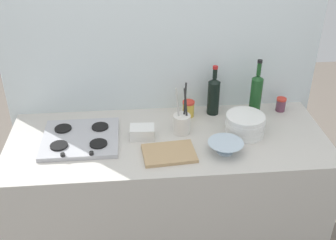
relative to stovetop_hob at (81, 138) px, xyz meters
name	(u,v)px	position (x,y,z in m)	size (l,w,h in m)	color
counter_block	(168,199)	(0.49, -0.02, -0.46)	(1.80, 0.70, 0.90)	beige
backsplash_panel	(162,55)	(0.49, 0.36, 0.33)	(1.90, 0.06, 2.49)	silver
stovetop_hob	(81,138)	(0.00, 0.00, 0.00)	(0.42, 0.38, 0.04)	#B2B2B7
plate_stack	(245,125)	(0.93, -0.01, 0.05)	(0.22, 0.22, 0.12)	white
wine_bottle_leftmost	(214,95)	(0.79, 0.24, 0.11)	(0.07, 0.07, 0.31)	black
wine_bottle_mid_left	(256,95)	(1.03, 0.18, 0.13)	(0.07, 0.07, 0.37)	#19471E
mixing_bowl	(225,147)	(0.78, -0.18, 0.02)	(0.19, 0.19, 0.06)	silver
butter_dish	(142,132)	(0.34, 0.00, 0.02)	(0.14, 0.10, 0.07)	white
utensil_crock	(182,123)	(0.57, 0.03, 0.05)	(0.10, 0.10, 0.29)	silver
condiment_jar_front	(188,109)	(0.63, 0.21, 0.04)	(0.07, 0.07, 0.10)	gold
condiment_jar_rear	(281,104)	(1.22, 0.23, 0.03)	(0.06, 0.06, 0.09)	#66384C
cutting_board	(169,153)	(0.48, -0.18, 0.00)	(0.28, 0.20, 0.02)	tan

